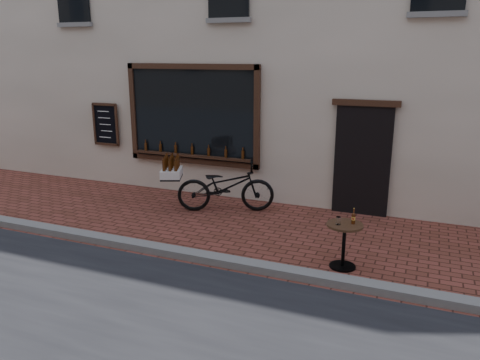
% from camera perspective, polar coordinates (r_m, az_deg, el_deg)
% --- Properties ---
extents(ground, '(90.00, 90.00, 0.00)m').
position_cam_1_polar(ground, '(7.39, -4.93, -10.40)').
color(ground, brown).
rests_on(ground, ground).
extents(kerb, '(90.00, 0.25, 0.12)m').
position_cam_1_polar(kerb, '(7.52, -4.24, -9.39)').
color(kerb, slate).
rests_on(kerb, ground).
extents(cargo_bicycle, '(2.38, 1.48, 1.13)m').
position_cam_1_polar(cargo_bicycle, '(9.67, -2.01, -0.71)').
color(cargo_bicycle, black).
rests_on(cargo_bicycle, ground).
extents(bistro_table, '(0.55, 0.55, 0.95)m').
position_cam_1_polar(bistro_table, '(7.30, 12.61, -6.73)').
color(bistro_table, black).
rests_on(bistro_table, ground).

